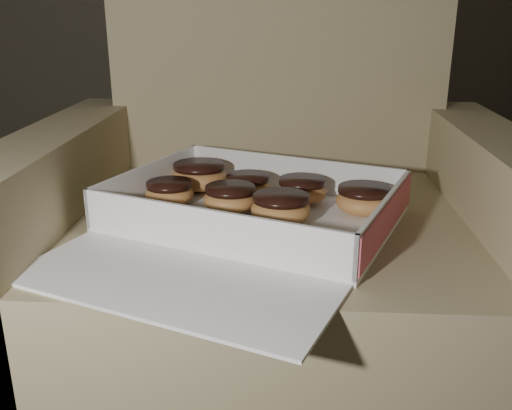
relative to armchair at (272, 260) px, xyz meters
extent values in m
cube|color=tan|center=(0.00, -0.05, -0.08)|extent=(0.69, 0.69, 0.40)
cube|color=tan|center=(0.00, 0.27, 0.37)|extent=(0.69, 0.13, 0.50)
cube|color=tan|center=(-0.37, -0.05, -0.01)|extent=(0.11, 0.69, 0.54)
cube|color=tan|center=(0.37, -0.05, -0.01)|extent=(0.11, 0.69, 0.54)
cube|color=white|center=(-0.02, -0.11, 0.12)|extent=(0.51, 0.45, 0.01)
cube|color=white|center=(0.03, 0.04, 0.16)|extent=(0.40, 0.16, 0.06)
cube|color=white|center=(-0.08, -0.25, 0.16)|extent=(0.40, 0.16, 0.06)
cube|color=white|center=(-0.22, -0.03, 0.16)|extent=(0.12, 0.30, 0.06)
cube|color=white|center=(0.17, -0.18, 0.16)|extent=(0.12, 0.30, 0.06)
cube|color=#C95160|center=(0.18, -0.18, 0.16)|extent=(0.12, 0.29, 0.05)
cube|color=white|center=(-0.12, -0.34, 0.12)|extent=(0.45, 0.32, 0.01)
ellipsoid|color=#E3904F|center=(0.05, -0.03, 0.15)|extent=(0.09, 0.09, 0.04)
cylinder|color=black|center=(0.05, -0.03, 0.17)|extent=(0.08, 0.08, 0.01)
ellipsoid|color=#E3904F|center=(0.02, -0.13, 0.15)|extent=(0.09, 0.09, 0.05)
cylinder|color=black|center=(0.02, -0.13, 0.17)|extent=(0.09, 0.09, 0.01)
ellipsoid|color=#E3904F|center=(-0.18, -0.06, 0.15)|extent=(0.08, 0.08, 0.04)
cylinder|color=black|center=(-0.18, -0.06, 0.16)|extent=(0.08, 0.08, 0.01)
ellipsoid|color=#E3904F|center=(-0.07, -0.09, 0.15)|extent=(0.09, 0.09, 0.04)
cylinder|color=black|center=(-0.07, -0.09, 0.17)|extent=(0.08, 0.08, 0.01)
ellipsoid|color=#E3904F|center=(0.15, -0.08, 0.15)|extent=(0.09, 0.09, 0.04)
cylinder|color=black|center=(0.15, -0.08, 0.17)|extent=(0.09, 0.09, 0.01)
ellipsoid|color=#E3904F|center=(-0.04, -0.01, 0.15)|extent=(0.08, 0.08, 0.04)
cylinder|color=black|center=(-0.04, -0.01, 0.16)|extent=(0.08, 0.08, 0.01)
ellipsoid|color=#E3904F|center=(-0.14, 0.03, 0.15)|extent=(0.10, 0.10, 0.05)
cylinder|color=black|center=(-0.14, 0.03, 0.17)|extent=(0.10, 0.10, 0.01)
ellipsoid|color=black|center=(-0.06, -0.16, 0.13)|extent=(0.01, 0.01, 0.00)
ellipsoid|color=black|center=(-0.21, -0.07, 0.13)|extent=(0.01, 0.01, 0.00)
ellipsoid|color=black|center=(0.03, -0.28, 0.13)|extent=(0.01, 0.01, 0.00)
ellipsoid|color=black|center=(-0.07, -0.15, 0.13)|extent=(0.01, 0.01, 0.00)
camera|label=1|loc=(0.03, -0.97, 0.45)|focal=40.00mm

